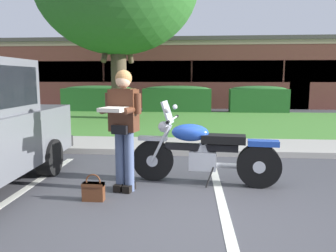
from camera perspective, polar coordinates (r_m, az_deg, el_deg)
ground_plane at (r=4.17m, az=2.86°, el=-14.25°), size 140.00×140.00×0.00m
curb_strip at (r=6.96m, az=3.66°, el=-4.51°), size 60.00×0.20×0.12m
concrete_walk at (r=7.80m, az=3.77°, el=-3.27°), size 60.00×1.50×0.08m
grass_lawn at (r=11.92m, az=4.11°, el=0.68°), size 60.00×6.84×0.06m
stall_stripe_0 at (r=4.99m, az=-25.31°, el=-11.18°), size 0.18×4.40×0.01m
stall_stripe_1 at (r=4.37m, az=9.28°, el=-13.23°), size 0.18×4.40×0.01m
motorcycle at (r=5.05m, az=7.16°, el=-4.48°), size 2.24×0.82×1.26m
rider_person at (r=4.65m, az=-7.68°, el=0.90°), size 0.53×0.63×1.70m
handbag at (r=4.53m, az=-12.67°, el=-10.63°), size 0.28×0.13×0.36m
hedge_left at (r=16.12m, az=-11.78°, el=4.72°), size 3.37×0.90×1.24m
hedge_center_left at (r=15.48m, az=1.56°, el=4.75°), size 3.13×0.90×1.24m
hedge_center_right at (r=15.72m, az=15.23°, el=4.52°), size 2.59×0.90×1.24m
brick_building at (r=22.23m, az=4.22°, el=8.90°), size 27.58×9.78×3.70m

